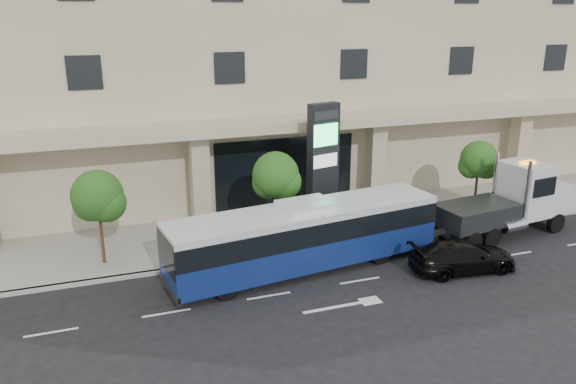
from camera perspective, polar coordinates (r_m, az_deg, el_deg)
name	(u,v)px	position (r m, az deg, el deg)	size (l,w,h in m)	color
ground	(345,266)	(25.14, 5.77, -7.49)	(120.00, 120.00, 0.00)	black
sidewalk	(304,226)	(29.33, 1.64, -3.46)	(120.00, 6.00, 0.15)	gray
curb	(327,247)	(26.76, 3.96, -5.65)	(120.00, 0.30, 0.15)	gray
convention_center	(246,25)	(37.26, -4.24, 16.61)	(60.00, 17.60, 20.00)	tan
tree_left	(98,199)	(25.24, -18.71, -0.68)	(2.27, 2.20, 4.22)	#422B19
tree_mid	(276,178)	(26.41, -1.20, 1.42)	(2.28, 2.20, 4.38)	#422B19
tree_right	(479,162)	(31.87, 18.85, 2.90)	(2.10, 2.00, 4.04)	#422B19
city_bus	(305,235)	(24.19, 1.77, -4.39)	(12.41, 4.14, 3.09)	black
tow_truck	(511,202)	(30.13, 21.74, -0.97)	(8.95, 3.09, 4.05)	#2D3033
black_sedan	(463,256)	(25.46, 17.35, -6.25)	(1.89, 4.66, 1.35)	black
signage_pylon	(323,167)	(27.87, 3.57, 2.57)	(1.68, 0.94, 6.41)	black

